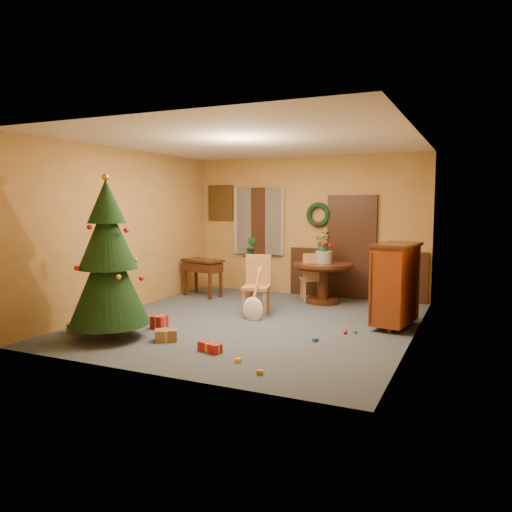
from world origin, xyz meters
The scene contains 21 objects.
room_envelope centered at (0.21, 2.70, 1.12)m, with size 5.50×5.50×5.50m.
dining_table centered at (0.58, 1.99, 0.55)m, with size 1.14×1.14×0.79m.
urn centered at (0.58, 1.99, 0.90)m, with size 0.32×0.32×0.23m, color slate.
centerpiece_plant centered at (0.58, 1.99, 1.21)m, with size 0.34×0.29×0.38m, color #1E4C23.
chair_near centered at (-0.19, 0.59, 0.56)m, with size 0.54×0.54×1.04m.
chair_far centered at (0.36, 1.99, 0.52)m, with size 0.57×0.57×0.97m.
guitar centered at (-0.07, 0.16, 0.43)m, with size 0.37×0.17×0.87m, color #F7E9CE, non-canonical shape.
plant_stand centered at (-0.92, 1.91, 0.55)m, with size 0.34×0.34×0.88m.
stand_plant centered at (-0.92, 1.91, 1.07)m, with size 0.20×0.16×0.37m, color #19471E.
christmas_tree centered at (-1.47, -1.73, 1.11)m, with size 1.14×1.14×2.35m.
writing_desk centered at (-1.92, 1.64, 0.59)m, with size 0.96×0.66×0.78m.
sideboard centered at (2.15, 0.62, 0.71)m, with size 0.70×1.10×1.32m.
gift_a centered at (-0.65, -1.52, 0.08)m, with size 0.37×0.35×0.16m.
gift_b centered at (-1.15, -0.99, 0.10)m, with size 0.21×0.21×0.21m.
gift_c centered at (-2.15, -1.69, 0.07)m, with size 0.32×0.33×0.15m.
gift_d centered at (0.17, -1.72, 0.06)m, with size 0.36×0.23×0.12m.
toy_a centered at (1.28, -0.69, 0.03)m, with size 0.08×0.05×0.05m, color #2556A4.
toy_b centered at (1.68, -0.02, 0.03)m, with size 0.06×0.06×0.06m, color green.
toy_c centered at (0.70, -1.96, 0.03)m, with size 0.08×0.05×0.05m, color yellow.
toy_d centered at (1.56, -0.13, 0.03)m, with size 0.06×0.06×0.06m, color red.
toy_e centered at (1.12, -2.25, 0.03)m, with size 0.08×0.05×0.05m, color gold.
Camera 1 is at (3.35, -7.25, 1.93)m, focal length 35.00 mm.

